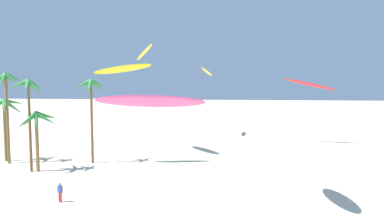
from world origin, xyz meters
name	(u,v)px	position (x,y,z in m)	size (l,w,h in m)	color
palm_tree_0	(6,90)	(-23.24, 34.13, 8.62)	(3.70, 3.64, 10.61)	brown
palm_tree_1	(4,110)	(-24.26, 35.25, 6.18)	(5.10, 5.05, 7.54)	brown
palm_tree_2	(36,122)	(-18.07, 30.88, 5.34)	(4.46, 4.79, 6.49)	olive
palm_tree_3	(91,93)	(-13.54, 35.07, 8.20)	(3.62, 3.74, 9.86)	brown
palm_tree_4	(28,94)	(-18.77, 30.80, 8.31)	(3.54, 3.67, 9.90)	brown
flying_kite_0	(158,101)	(-2.04, 14.02, 8.77)	(5.88, 7.00, 9.51)	#EA5193
flying_kite_1	(207,72)	(-1.15, 56.29, 10.90)	(2.95, 10.32, 11.91)	yellow
flying_kite_2	(123,69)	(-9.67, 34.52, 10.96)	(6.59, 10.21, 11.87)	yellow
flying_kite_3	(144,53)	(-8.56, 41.00, 13.17)	(3.98, 8.86, 14.43)	yellow
flying_kite_4	(310,84)	(14.36, 49.57, 8.92)	(7.61, 3.93, 10.04)	red
person_foreground_walker	(60,191)	(-11.46, 21.75, 0.90)	(0.50, 0.26, 1.63)	red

